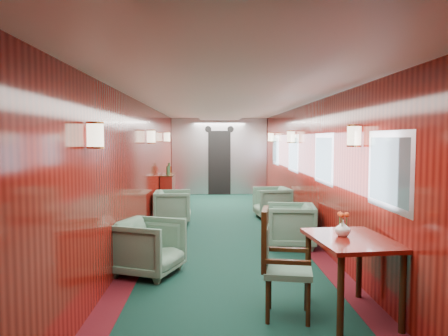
% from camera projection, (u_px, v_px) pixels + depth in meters
% --- Properties ---
extents(room, '(12.00, 12.10, 2.40)m').
position_uv_depth(room, '(226.00, 146.00, 7.77)').
color(room, '#0D3025').
rests_on(room, ground).
extents(bulkhead, '(2.98, 0.17, 2.39)m').
position_uv_depth(bulkhead, '(219.00, 157.00, 13.69)').
color(bulkhead, '#BABCC2').
rests_on(bulkhead, ground).
extents(windows_right, '(0.02, 8.60, 0.80)m').
position_uv_depth(windows_right, '(306.00, 156.00, 8.07)').
color(windows_right, silver).
rests_on(windows_right, ground).
extents(wall_sconces, '(2.97, 7.97, 0.25)m').
position_uv_depth(wall_sconces, '(225.00, 137.00, 8.32)').
color(wall_sconces, beige).
rests_on(wall_sconces, ground).
extents(dining_table, '(0.83, 1.11, 0.79)m').
position_uv_depth(dining_table, '(352.00, 250.00, 4.33)').
color(dining_table, maroon).
rests_on(dining_table, ground).
extents(side_chair, '(0.55, 0.58, 1.08)m').
position_uv_depth(side_chair, '(278.00, 259.00, 4.30)').
color(side_chair, '#1F4939').
rests_on(side_chair, ground).
extents(credenza, '(0.31, 0.98, 1.15)m').
position_uv_depth(credenza, '(168.00, 191.00, 10.86)').
color(credenza, maroon).
rests_on(credenza, ground).
extents(flower_vase, '(0.17, 0.17, 0.16)m').
position_uv_depth(flower_vase, '(343.00, 228.00, 4.39)').
color(flower_vase, silver).
rests_on(flower_vase, dining_table).
extents(armchair_left_near, '(1.01, 1.00, 0.72)m').
position_uv_depth(armchair_left_near, '(148.00, 247.00, 5.65)').
color(armchair_left_near, '#1F4939').
rests_on(armchair_left_near, ground).
extents(armchair_left_far, '(0.78, 0.76, 0.69)m').
position_uv_depth(armchair_left_far, '(173.00, 207.00, 9.11)').
color(armchair_left_far, '#1F4939').
rests_on(armchair_left_far, ground).
extents(armchair_right_near, '(0.86, 0.84, 0.70)m').
position_uv_depth(armchair_right_near, '(291.00, 225.00, 7.11)').
color(armchair_right_near, '#1F4939').
rests_on(armchair_right_near, ground).
extents(armchair_right_far, '(0.84, 0.82, 0.69)m').
position_uv_depth(armchair_right_far, '(272.00, 203.00, 9.68)').
color(armchair_right_far, '#1F4939').
rests_on(armchair_right_far, ground).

